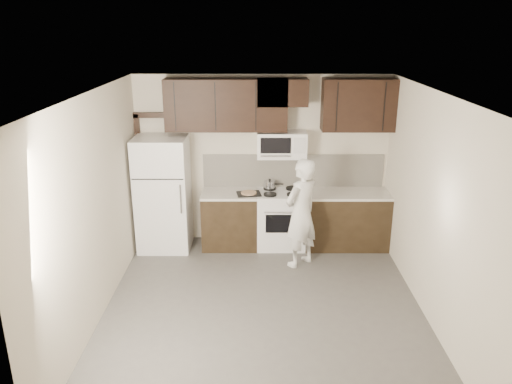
{
  "coord_description": "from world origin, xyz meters",
  "views": [
    {
      "loc": [
        -0.08,
        -5.48,
        3.44
      ],
      "look_at": [
        -0.1,
        0.9,
        1.27
      ],
      "focal_mm": 35.0,
      "sensor_mm": 36.0,
      "label": 1
    }
  ],
  "objects_px": {
    "refrigerator": "(163,194)",
    "stove": "(281,219)",
    "person": "(301,213)",
    "microwave": "(282,145)"
  },
  "relations": [
    {
      "from": "stove",
      "to": "microwave",
      "type": "bearing_deg",
      "value": 90.1
    },
    {
      "from": "refrigerator",
      "to": "stove",
      "type": "bearing_deg",
      "value": 1.51
    },
    {
      "from": "refrigerator",
      "to": "person",
      "type": "xyz_separation_m",
      "value": [
        2.11,
        -0.62,
        -0.08
      ]
    },
    {
      "from": "microwave",
      "to": "refrigerator",
      "type": "xyz_separation_m",
      "value": [
        -1.85,
        -0.17,
        -0.75
      ]
    },
    {
      "from": "microwave",
      "to": "person",
      "type": "bearing_deg",
      "value": -71.85
    },
    {
      "from": "stove",
      "to": "refrigerator",
      "type": "relative_size",
      "value": 0.52
    },
    {
      "from": "refrigerator",
      "to": "person",
      "type": "height_order",
      "value": "refrigerator"
    },
    {
      "from": "microwave",
      "to": "refrigerator",
      "type": "distance_m",
      "value": 2.0
    },
    {
      "from": "stove",
      "to": "refrigerator",
      "type": "height_order",
      "value": "refrigerator"
    },
    {
      "from": "person",
      "to": "refrigerator",
      "type": "bearing_deg",
      "value": -59.32
    }
  ]
}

